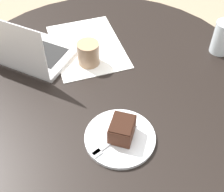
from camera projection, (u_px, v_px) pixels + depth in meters
ground_plane at (108, 174)px, 1.66m from camera, size 12.00×12.00×0.00m
dining_table at (106, 105)px, 1.26m from camera, size 1.12×1.12×0.72m
paper_document at (87, 46)px, 1.25m from camera, size 0.45×0.42×0.00m
plate at (120, 138)px, 0.94m from camera, size 0.22×0.22×0.01m
cake_slice at (122, 129)px, 0.92m from camera, size 0.09×0.10×0.06m
fork at (110, 142)px, 0.92m from camera, size 0.05×0.17×0.00m
coffee_glass at (88, 54)px, 1.15m from camera, size 0.08×0.08×0.09m
water_glass at (223, 38)px, 1.18m from camera, size 0.07×0.07×0.13m
laptop at (24, 49)px, 1.18m from camera, size 0.38×0.29×0.22m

